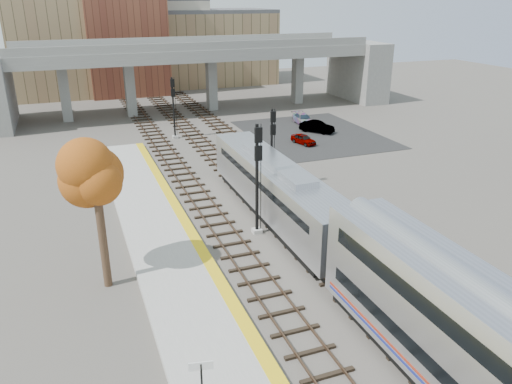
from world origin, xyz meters
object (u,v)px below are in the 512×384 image
object	(u,v)px
tree	(95,181)
car_c	(303,119)
signal_mast_mid	(272,151)
locomotive	(276,189)
car_a	(303,139)
car_b	(317,127)
signal_mast_far	(174,109)
signal_mast_near	(257,180)

from	to	relation	value
tree	car_c	xyz separation A→B (m)	(26.12, 29.44, -5.47)
signal_mast_mid	car_c	distance (m)	22.61
locomotive	car_a	distance (m)	19.48
signal_mast_mid	car_b	world-z (taller)	signal_mast_mid
car_c	tree	bearing A→B (deg)	-127.94
locomotive	signal_mast_far	xyz separation A→B (m)	(-2.10, 23.71, 0.99)
locomotive	signal_mast_far	bearing A→B (deg)	95.06
signal_mast_near	car_c	bearing A→B (deg)	58.48
signal_mast_near	signal_mast_mid	xyz separation A→B (m)	(4.10, 7.42, -0.59)
tree	car_c	distance (m)	39.74
locomotive	car_c	bearing A→B (deg)	60.24
signal_mast_mid	tree	xyz separation A→B (m)	(-14.05, -10.48, 2.94)
signal_mast_mid	car_a	distance (m)	13.85
car_c	locomotive	bearing A→B (deg)	-116.12
tree	signal_mast_mid	bearing A→B (deg)	36.73
signal_mast_near	signal_mast_far	bearing A→B (deg)	90.00
car_a	car_c	xyz separation A→B (m)	(3.89, 8.10, 0.09)
signal_mast_far	tree	world-z (taller)	tree
locomotive	signal_mast_mid	size ratio (longest dim) A/B	2.89
signal_mast_near	tree	distance (m)	10.67
car_b	car_c	size ratio (longest dim) A/B	0.94
signal_mast_mid	tree	size ratio (longest dim) A/B	0.80
locomotive	signal_mast_mid	xyz separation A→B (m)	(2.00, 5.66, 0.91)
signal_mast_far	car_a	distance (m)	14.49
signal_mast_near	car_b	size ratio (longest dim) A/B	1.86
signal_mast_mid	car_b	size ratio (longest dim) A/B	1.65
tree	car_a	xyz separation A→B (m)	(22.23, 21.34, -5.56)
signal_mast_far	car_b	size ratio (longest dim) A/B	1.68
signal_mast_near	signal_mast_mid	world-z (taller)	signal_mast_near
locomotive	car_b	distance (m)	24.63
signal_mast_near	tree	xyz separation A→B (m)	(-9.95, -3.07, 2.35)
locomotive	car_b	size ratio (longest dim) A/B	4.76
locomotive	tree	xyz separation A→B (m)	(-12.05, -4.83, 3.85)
locomotive	tree	bearing A→B (deg)	-158.17
car_a	car_b	distance (m)	5.26
locomotive	tree	world-z (taller)	tree
car_b	car_c	world-z (taller)	car_b
locomotive	car_a	xyz separation A→B (m)	(10.18, 16.52, -1.71)
signal_mast_mid	car_a	xyz separation A→B (m)	(8.18, 10.86, -2.62)
signal_mast_mid	car_a	bearing A→B (deg)	53.00
signal_mast_far	car_b	distance (m)	16.43
locomotive	car_c	xyz separation A→B (m)	(14.07, 24.61, -1.62)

